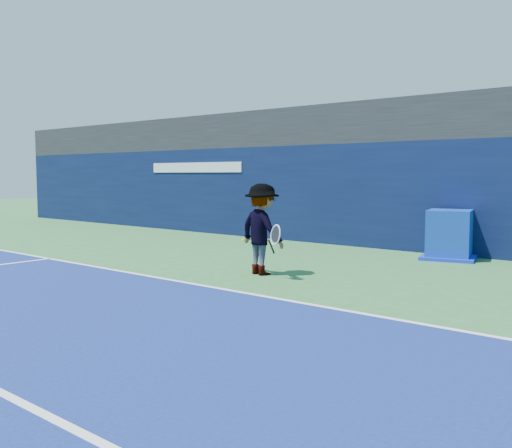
% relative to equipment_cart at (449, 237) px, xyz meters
% --- Properties ---
extents(ground, '(80.00, 80.00, 0.00)m').
position_rel_equipment_cart_xyz_m(ground, '(-2.65, -9.39, -0.56)').
color(ground, '#306B36').
rests_on(ground, ground).
extents(baseline, '(24.00, 0.10, 0.01)m').
position_rel_equipment_cart_xyz_m(baseline, '(-2.65, -6.39, -0.55)').
color(baseline, white).
rests_on(baseline, ground).
extents(stadium_band, '(36.00, 3.00, 1.20)m').
position_rel_equipment_cart_xyz_m(stadium_band, '(-2.65, 2.11, 3.04)').
color(stadium_band, black).
rests_on(stadium_band, back_wall_assembly).
extents(back_wall_assembly, '(36.00, 1.03, 3.00)m').
position_rel_equipment_cart_xyz_m(back_wall_assembly, '(-2.65, 1.11, 0.94)').
color(back_wall_assembly, '#091336').
rests_on(back_wall_assembly, ground).
extents(equipment_cart, '(1.55, 1.55, 1.22)m').
position_rel_equipment_cart_xyz_m(equipment_cart, '(0.00, 0.00, 0.00)').
color(equipment_cart, '#0B2EA2').
rests_on(equipment_cart, ground).
extents(tennis_player, '(1.45, 0.97, 1.91)m').
position_rel_equipment_cart_xyz_m(tennis_player, '(-2.20, -4.69, 0.40)').
color(tennis_player, white).
rests_on(tennis_player, ground).
extents(tennis_ball, '(0.07, 0.07, 0.07)m').
position_rel_equipment_cart_xyz_m(tennis_ball, '(-2.61, -4.82, 0.15)').
color(tennis_ball, '#B8D617').
rests_on(tennis_ball, ground).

